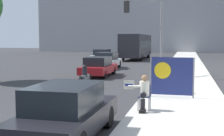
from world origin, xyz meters
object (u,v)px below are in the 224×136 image
Objects in this scene: car_on_road_nearest at (99,67)px; motorcycle_on_road at (85,77)px; protest_banner at (171,76)px; parked_car_curbside at (67,112)px; traffic_light_pole at (147,20)px; city_bus_on_road at (137,45)px; seated_protester at (144,91)px; jogger_on_sidewalk at (166,75)px; car_on_road_distant at (102,56)px; car_on_road_midblock at (107,60)px.

motorcycle_on_road is at bearing -83.09° from car_on_road_nearest.
protest_banner reaches higher than parked_car_curbside.
traffic_light_pole is 0.46× the size of city_bus_on_road.
traffic_light_pole is 2.64× the size of motorcycle_on_road.
seated_protester is at bearing -54.89° from motorcycle_on_road.
jogger_on_sidewalk is (0.51, 3.84, 0.16)m from seated_protester.
seated_protester is at bearing -80.51° from city_bus_on_road.
traffic_light_pole is at bearing 107.69° from seated_protester.
car_on_road_distant is (-8.53, 20.10, -0.24)m from jogger_on_sidewalk.
car_on_road_midblock is (-0.93, 6.01, 0.03)m from car_on_road_nearest.
protest_banner is at bearing -65.28° from car_on_road_midblock.
parked_car_curbside is 1.01× the size of car_on_road_midblock.
seated_protester is 0.29× the size of parked_car_curbside.
car_on_road_distant is (-8.02, 23.95, -0.07)m from seated_protester.
city_bus_on_road is (-5.64, 26.80, 0.88)m from jogger_on_sidewalk.
city_bus_on_road is at bearing 91.48° from car_on_road_nearest.
protest_banner is (0.80, 2.69, 0.24)m from seated_protester.
traffic_light_pole is (-2.10, 8.54, 2.85)m from protest_banner.
protest_banner is 15.16m from car_on_road_midblock.
car_on_road_midblock is 1.98× the size of motorcycle_on_road.
car_on_road_midblock is at bearing 129.02° from traffic_light_pole.
seated_protester is 0.29× the size of car_on_road_nearest.
parked_car_curbside is 33.96m from city_bus_on_road.
city_bus_on_road is 24.97m from motorcycle_on_road.
car_on_road_distant reaches higher than car_on_road_nearest.
city_bus_on_road is at bearing 101.15° from traffic_light_pole.
parked_car_curbside reaches higher than car_on_road_nearest.
car_on_road_distant is at bearing 119.61° from seated_protester.
protest_banner is 0.33× the size of traffic_light_pole.
protest_banner is at bearing -32.21° from motorcycle_on_road.
parked_car_curbside is 0.98× the size of car_on_road_nearest.
traffic_light_pole is at bearing -58.72° from jogger_on_sidewalk.
seated_protester is 31.09m from city_bus_on_road.
car_on_road_nearest is (-4.60, 10.45, -0.12)m from seated_protester.
car_on_road_nearest is at bearing 96.91° from motorcycle_on_road.
car_on_road_midblock reaches higher than seated_protester.
city_bus_on_road is at bearing -60.62° from jogger_on_sidewalk.
traffic_light_pole is at bearing 103.83° from protest_banner.
protest_banner is at bearing -78.02° from city_bus_on_road.
car_on_road_distant is at bearing 117.86° from traffic_light_pole.
jogger_on_sidewalk is 7.26m from parked_car_curbside.
seated_protester is at bearing -106.67° from protest_banner.
parked_car_curbside is (-0.26, -14.34, -3.18)m from traffic_light_pole.
car_on_road_distant is (-6.72, 12.72, -3.16)m from traffic_light_pole.
motorcycle_on_road is at bearing 147.79° from protest_banner.
city_bus_on_road is 5.78× the size of motorcycle_on_road.
car_on_road_nearest is (-5.12, 6.61, -0.29)m from jogger_on_sidewalk.
traffic_light_pole reaches higher than car_on_road_midblock.
jogger_on_sidewalk is 0.35× the size of car_on_road_distant.
car_on_road_nearest is (-5.41, 7.76, -0.36)m from protest_banner.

